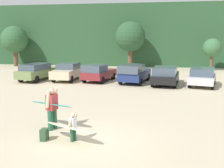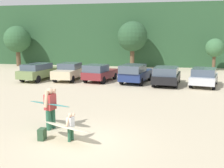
{
  "view_description": "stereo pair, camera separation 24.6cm",
  "coord_description": "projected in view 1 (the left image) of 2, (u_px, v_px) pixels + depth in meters",
  "views": [
    {
      "loc": [
        2.67,
        -9.46,
        3.89
      ],
      "look_at": [
        -0.15,
        6.67,
        1.06
      ],
      "focal_mm": 43.79,
      "sensor_mm": 36.0,
      "label": 1
    },
    {
      "loc": [
        2.91,
        -9.41,
        3.89
      ],
      "look_at": [
        -0.15,
        6.67,
        1.06
      ],
      "focal_mm": 43.79,
      "sensor_mm": 36.0,
      "label": 2
    }
  ],
  "objects": [
    {
      "name": "ground_plane",
      "position": [
        86.0,
        141.0,
        10.3
      ],
      "size": [
        120.0,
        120.0,
        0.0
      ],
      "primitive_type": "plane",
      "color": "#C1B293"
    },
    {
      "name": "hillside_ridge",
      "position": [
        142.0,
        35.0,
        41.13
      ],
      "size": [
        108.0,
        12.0,
        8.19
      ],
      "primitive_type": "cube",
      "color": "#284C2D",
      "rests_on": "ground_plane"
    },
    {
      "name": "tree_ridge_back",
      "position": [
        15.0,
        40.0,
        36.28
      ],
      "size": [
        3.51,
        3.51,
        5.33
      ],
      "color": "brown",
      "rests_on": "ground_plane"
    },
    {
      "name": "tree_right",
      "position": [
        130.0,
        37.0,
        33.4
      ],
      "size": [
        3.65,
        3.65,
        5.77
      ],
      "color": "brown",
      "rests_on": "ground_plane"
    },
    {
      "name": "tree_left",
      "position": [
        212.0,
        48.0,
        31.41
      ],
      "size": [
        2.12,
        2.12,
        3.73
      ],
      "color": "brown",
      "rests_on": "ground_plane"
    },
    {
      "name": "parked_car_olive_green",
      "position": [
        38.0,
        71.0,
        24.76
      ],
      "size": [
        2.52,
        5.0,
        1.52
      ],
      "rotation": [
        0.0,
        0.0,
        1.41
      ],
      "color": "#6B7F4C",
      "rests_on": "ground_plane"
    },
    {
      "name": "parked_car_champagne",
      "position": [
        68.0,
        71.0,
        24.8
      ],
      "size": [
        1.97,
        4.37,
        1.55
      ],
      "rotation": [
        0.0,
        0.0,
        1.53
      ],
      "color": "beige",
      "rests_on": "ground_plane"
    },
    {
      "name": "parked_car_maroon",
      "position": [
        98.0,
        73.0,
        24.01
      ],
      "size": [
        2.62,
        4.23,
        1.54
      ],
      "rotation": [
        0.0,
        0.0,
        1.37
      ],
      "color": "maroon",
      "rests_on": "ground_plane"
    },
    {
      "name": "parked_car_navy",
      "position": [
        134.0,
        73.0,
        23.25
      ],
      "size": [
        2.61,
        4.73,
        1.63
      ],
      "rotation": [
        0.0,
        0.0,
        1.39
      ],
      "color": "navy",
      "rests_on": "ground_plane"
    },
    {
      "name": "parked_car_black",
      "position": [
        165.0,
        75.0,
        22.22
      ],
      "size": [
        2.41,
        4.5,
        1.53
      ],
      "rotation": [
        0.0,
        0.0,
        1.46
      ],
      "color": "black",
      "rests_on": "ground_plane"
    },
    {
      "name": "parked_car_silver",
      "position": [
        203.0,
        76.0,
        21.79
      ],
      "size": [
        2.7,
        4.34,
        1.47
      ],
      "rotation": [
        0.0,
        0.0,
        1.35
      ],
      "color": "silver",
      "rests_on": "ground_plane"
    },
    {
      "name": "person_adult",
      "position": [
        52.0,
        106.0,
        11.49
      ],
      "size": [
        0.43,
        0.78,
        1.79
      ],
      "rotation": [
        0.0,
        0.0,
        2.87
      ],
      "color": "#26593F",
      "rests_on": "ground_plane"
    },
    {
      "name": "person_child",
      "position": [
        73.0,
        125.0,
        10.24
      ],
      "size": [
        0.26,
        0.57,
        1.09
      ],
      "rotation": [
        0.0,
        0.0,
        2.87
      ],
      "color": "#26593F",
      "rests_on": "ground_plane"
    },
    {
      "name": "surfboard_teal",
      "position": [
        51.0,
        104.0,
        11.56
      ],
      "size": [
        2.25,
        1.27,
        0.23
      ],
      "rotation": [
        0.0,
        0.0,
        2.82
      ],
      "color": "teal"
    },
    {
      "name": "surfboard_cream",
      "position": [
        69.0,
        127.0,
        10.21
      ],
      "size": [
        2.32,
        1.52,
        0.24
      ],
      "rotation": [
        0.0,
        0.0,
        2.71
      ],
      "color": "beige"
    },
    {
      "name": "backpack_dropped",
      "position": [
        44.0,
        135.0,
        10.37
      ],
      "size": [
        0.24,
        0.34,
        0.45
      ],
      "color": "#2D4C33",
      "rests_on": "ground_plane"
    }
  ]
}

